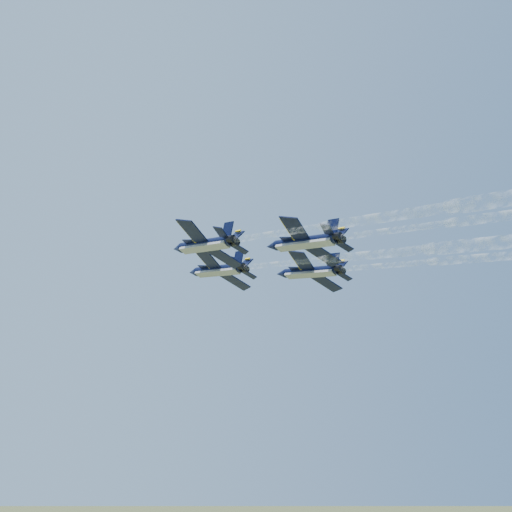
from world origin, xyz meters
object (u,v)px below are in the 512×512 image
object	(u,v)px
jet_lead	(217,270)
jet_slot	(304,242)
jet_left	(204,245)
jet_right	(309,272)

from	to	relation	value
jet_lead	jet_slot	distance (m)	21.98
jet_lead	jet_left	distance (m)	14.92
jet_left	jet_slot	distance (m)	16.24
jet_left	jet_right	distance (m)	24.43
jet_lead	jet_right	xyz separation A→B (m)	(16.43, -5.07, 0.00)
jet_left	jet_slot	size ratio (longest dim) A/B	1.00
jet_left	jet_right	world-z (taller)	same
jet_left	jet_slot	world-z (taller)	same
jet_slot	jet_lead	bearing A→B (deg)	90.08
jet_right	jet_slot	world-z (taller)	same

